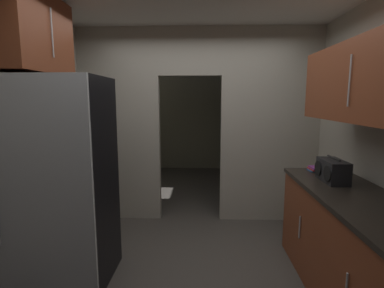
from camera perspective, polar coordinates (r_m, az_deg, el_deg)
name	(u,v)px	position (r m, az deg, el deg)	size (l,w,h in m)	color
ground	(196,280)	(3.07, 0.72, -24.92)	(20.00, 20.00, 0.00)	#47423D
kitchen_partition	(201,121)	(4.07, 1.67, 4.48)	(3.27, 0.12, 2.65)	#ADA899
adjoining_room_shell	(200,117)	(6.19, 1.55, 5.18)	(3.27, 3.20, 2.65)	gray
refrigerator	(62,182)	(2.96, -23.88, -6.74)	(0.84, 0.74, 1.90)	black
lower_cabinet_run	(359,255)	(2.83, 29.65, -18.27)	(0.66, 2.10, 0.93)	brown
upper_cabinet_counterside	(375,81)	(2.56, 31.96, 10.38)	(0.36, 1.89, 0.62)	brown
upper_cabinet_fridgeside	(32,33)	(3.12, -28.60, 18.34)	(0.36, 0.93, 0.70)	brown
boombox	(333,171)	(3.06, 25.59, -4.72)	(0.19, 0.36, 0.23)	black
book_stack	(315,169)	(3.43, 22.71, -4.48)	(0.13, 0.17, 0.05)	#2D609E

